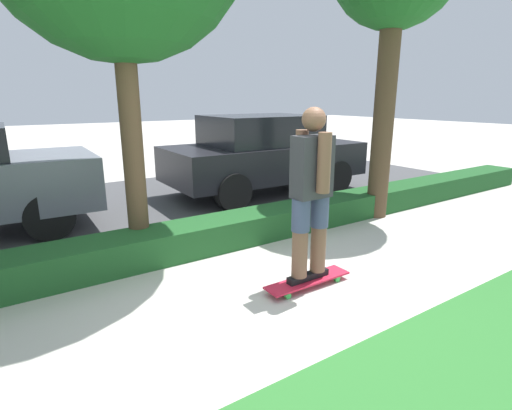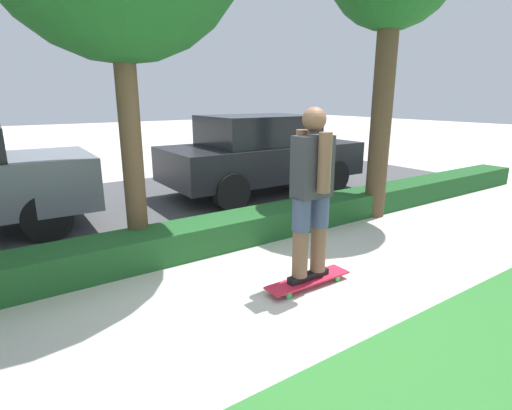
% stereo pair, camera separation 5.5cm
% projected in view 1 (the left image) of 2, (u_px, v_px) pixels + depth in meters
% --- Properties ---
extents(ground_plane, '(60.00, 60.00, 0.00)m').
position_uv_depth(ground_plane, '(274.00, 299.00, 4.01)').
color(ground_plane, '#BCB7AD').
extents(street_asphalt, '(15.46, 5.00, 0.01)m').
position_uv_depth(street_asphalt, '(140.00, 206.00, 7.38)').
color(street_asphalt, '#474749').
rests_on(street_asphalt, ground_plane).
extents(hedge_row, '(15.46, 0.60, 0.38)m').
position_uv_depth(hedge_row, '(202.00, 236.00, 5.24)').
color(hedge_row, '#1E5123').
rests_on(hedge_row, ground_plane).
extents(skateboard, '(1.01, 0.24, 0.08)m').
position_uv_depth(skateboard, '(308.00, 280.00, 4.24)').
color(skateboard, red).
rests_on(skateboard, ground_plane).
extents(skater_person, '(0.51, 0.46, 1.78)m').
position_uv_depth(skater_person, '(311.00, 192.00, 3.99)').
color(skater_person, black).
rests_on(skater_person, skateboard).
extents(parked_car_middle, '(4.10, 1.91, 1.60)m').
position_uv_depth(parked_car_middle, '(263.00, 153.00, 8.24)').
color(parked_car_middle, black).
rests_on(parked_car_middle, ground_plane).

